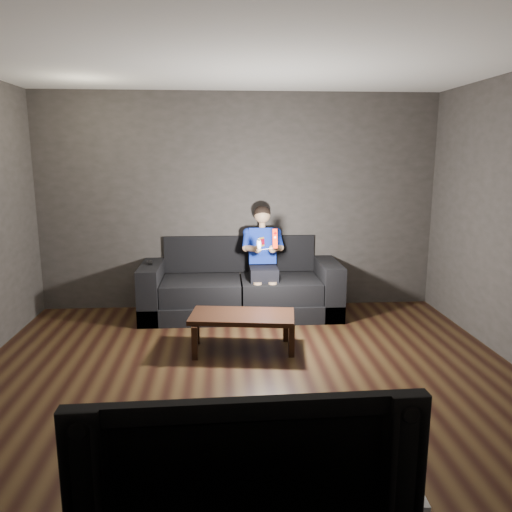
{
  "coord_description": "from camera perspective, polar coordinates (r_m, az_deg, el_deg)",
  "views": [
    {
      "loc": [
        -0.22,
        -3.79,
        1.94
      ],
      "look_at": [
        0.15,
        1.55,
        0.85
      ],
      "focal_mm": 35.0,
      "sensor_mm": 36.0,
      "label": 1
    }
  ],
  "objects": [
    {
      "name": "child",
      "position": [
        6.07,
        0.8,
        0.55
      ],
      "size": [
        0.5,
        0.61,
        1.22
      ],
      "color": "black",
      "rests_on": "sofa"
    },
    {
      "name": "back_wall",
      "position": [
        6.32,
        -1.95,
        6.15
      ],
      "size": [
        5.0,
        0.04,
        2.7
      ],
      "primitive_type": "cube",
      "color": "#34312D",
      "rests_on": "ground"
    },
    {
      "name": "wii_remote_black",
      "position": [
        6.11,
        -11.93,
        -0.76
      ],
      "size": [
        0.05,
        0.15,
        0.03
      ],
      "color": "black",
      "rests_on": "sofa"
    },
    {
      "name": "coffee_table",
      "position": [
        5.04,
        -1.57,
        -7.21
      ],
      "size": [
        1.09,
        0.65,
        0.38
      ],
      "color": "black",
      "rests_on": "floor"
    },
    {
      "name": "nunchuk_white",
      "position": [
        5.57,
        0.34,
        1.39
      ],
      "size": [
        0.07,
        0.09,
        0.14
      ],
      "color": "silver",
      "rests_on": "child"
    },
    {
      "name": "wii_remote_red",
      "position": [
        5.57,
        2.16,
        2.0
      ],
      "size": [
        0.06,
        0.08,
        0.22
      ],
      "color": "red",
      "rests_on": "child"
    },
    {
      "name": "sofa",
      "position": [
        6.23,
        -1.77,
        -3.75
      ],
      "size": [
        2.4,
        1.04,
        0.93
      ],
      "color": "black",
      "rests_on": "floor"
    },
    {
      "name": "tv",
      "position": [
        1.86,
        -1.11,
        -23.51
      ],
      "size": [
        1.15,
        0.18,
        0.66
      ],
      "primitive_type": "imported",
      "rotation": [
        0.0,
        0.0,
        0.03
      ],
      "color": "black",
      "rests_on": "media_console"
    },
    {
      "name": "floor",
      "position": [
        4.27,
        -0.61,
        -15.55
      ],
      "size": [
        5.0,
        5.0,
        0.0
      ],
      "primitive_type": "plane",
      "color": "black",
      "rests_on": "ground"
    },
    {
      "name": "front_wall",
      "position": [
        1.44,
        5.19,
        -12.8
      ],
      "size": [
        5.0,
        0.04,
        2.7
      ],
      "primitive_type": "cube",
      "color": "#34312D",
      "rests_on": "ground"
    },
    {
      "name": "ceiling",
      "position": [
        3.87,
        -0.7,
        22.81
      ],
      "size": [
        5.0,
        5.0,
        0.02
      ],
      "primitive_type": "cube",
      "color": "silver",
      "rests_on": "back_wall"
    }
  ]
}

